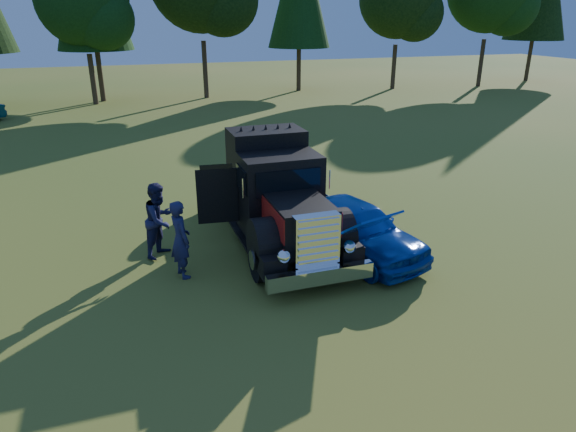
# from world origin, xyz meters

# --- Properties ---
(ground) EXTENTS (120.00, 120.00, 0.00)m
(ground) POSITION_xyz_m (0.00, 0.00, 0.00)
(ground) COLOR #3A5E1B
(ground) RESTS_ON ground
(diamond_t_truck) EXTENTS (3.38, 7.16, 3.00)m
(diamond_t_truck) POSITION_xyz_m (1.14, 2.93, 1.28)
(diamond_t_truck) COLOR black
(diamond_t_truck) RESTS_ON ground
(hotrod_coupe) EXTENTS (2.92, 4.65, 1.89)m
(hotrod_coupe) POSITION_xyz_m (2.88, 1.46, 0.74)
(hotrod_coupe) COLOR #071FAC
(hotrod_coupe) RESTS_ON ground
(spectator_near) EXTENTS (0.62, 0.80, 1.94)m
(spectator_near) POSITION_xyz_m (-1.63, 1.66, 0.97)
(spectator_near) COLOR #1D2544
(spectator_near) RESTS_ON ground
(spectator_far) EXTENTS (1.21, 1.23, 2.00)m
(spectator_far) POSITION_xyz_m (-1.98, 3.02, 1.00)
(spectator_far) COLOR #1C1F41
(spectator_far) RESTS_ON ground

